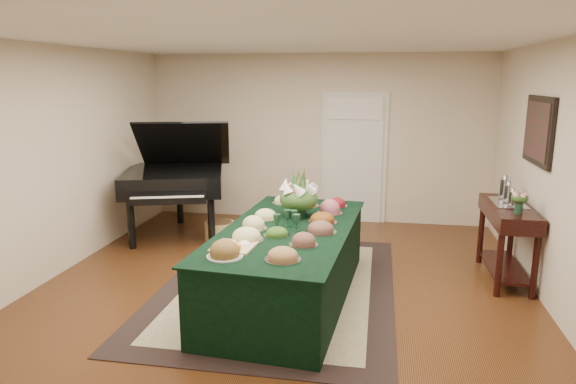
% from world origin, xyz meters
% --- Properties ---
extents(ground, '(6.00, 6.00, 0.00)m').
position_xyz_m(ground, '(0.00, 0.00, 0.00)').
color(ground, black).
rests_on(ground, ground).
extents(area_rug, '(2.57, 3.59, 0.01)m').
position_xyz_m(area_rug, '(-0.07, 0.05, 0.01)').
color(area_rug, black).
rests_on(area_rug, ground).
extents(kitchen_doorway, '(1.05, 0.07, 2.10)m').
position_xyz_m(kitchen_doorway, '(0.60, 2.97, 1.02)').
color(kitchen_doorway, beige).
rests_on(kitchen_doorway, ground).
extents(buffet_table, '(1.48, 2.80, 0.79)m').
position_xyz_m(buffet_table, '(0.10, -0.24, 0.40)').
color(buffet_table, black).
rests_on(buffet_table, ground).
extents(food_platters, '(1.10, 2.30, 0.13)m').
position_xyz_m(food_platters, '(0.11, -0.26, 0.84)').
color(food_platters, silver).
rests_on(food_platters, buffet_table).
extents(cutting_board, '(0.39, 0.39, 0.10)m').
position_xyz_m(cutting_board, '(-0.28, -0.94, 0.82)').
color(cutting_board, tan).
rests_on(cutting_board, buffet_table).
extents(green_goblets, '(0.27, 0.27, 0.18)m').
position_xyz_m(green_goblets, '(0.11, -0.27, 0.88)').
color(green_goblets, '#153522').
rests_on(green_goblets, buffet_table).
extents(floral_centerpiece, '(0.45, 0.45, 0.45)m').
position_xyz_m(floral_centerpiece, '(0.14, 0.22, 1.06)').
color(floral_centerpiece, '#153522').
rests_on(floral_centerpiece, buffet_table).
extents(grand_piano, '(1.78, 1.97, 1.73)m').
position_xyz_m(grand_piano, '(-1.95, 1.72, 0.86)').
color(grand_piano, black).
rests_on(grand_piano, ground).
extents(wicker_basket, '(0.43, 0.43, 0.27)m').
position_xyz_m(wicker_basket, '(-1.24, 1.58, 0.14)').
color(wicker_basket, '#A47E42').
rests_on(wicker_basket, ground).
extents(mahogany_sideboard, '(0.45, 1.26, 0.89)m').
position_xyz_m(mahogany_sideboard, '(2.50, 0.75, 0.69)').
color(mahogany_sideboard, black).
rests_on(mahogany_sideboard, ground).
extents(tea_service, '(0.34, 0.58, 0.30)m').
position_xyz_m(tea_service, '(2.50, 0.88, 1.01)').
color(tea_service, silver).
rests_on(tea_service, mahogany_sideboard).
extents(pink_bouquet, '(0.19, 0.19, 0.25)m').
position_xyz_m(pink_bouquet, '(2.50, 0.38, 1.06)').
color(pink_bouquet, '#153522').
rests_on(pink_bouquet, mahogany_sideboard).
extents(wall_painting, '(0.05, 0.95, 0.75)m').
position_xyz_m(wall_painting, '(2.72, 0.75, 1.75)').
color(wall_painting, black).
rests_on(wall_painting, ground).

